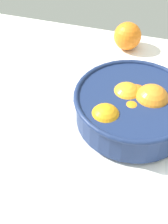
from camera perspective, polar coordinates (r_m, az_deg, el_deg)
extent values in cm
cube|color=white|center=(74.90, -1.28, -5.07)|extent=(126.44, 94.82, 3.00)
cylinder|color=navy|center=(77.11, 8.48, -1.48)|extent=(24.29, 24.29, 1.20)
cylinder|color=navy|center=(74.23, 8.80, 0.69)|extent=(26.41, 26.41, 6.96)
torus|color=navy|center=(71.87, 9.10, 2.68)|extent=(27.61, 27.61, 1.20)
sphere|color=orange|center=(73.81, 11.96, 1.79)|extent=(8.37, 8.37, 8.37)
sphere|color=orange|center=(75.26, 9.09, 2.35)|extent=(6.98, 6.98, 6.98)
sphere|color=orange|center=(74.73, 7.61, 2.50)|extent=(7.65, 7.65, 7.65)
sphere|color=orange|center=(68.80, 3.81, -1.25)|extent=(6.96, 6.96, 6.96)
sphere|color=orange|center=(72.07, 8.30, -0.37)|extent=(6.51, 6.51, 6.51)
sphere|color=orange|center=(99.79, 7.82, 13.37)|extent=(8.38, 8.38, 8.38)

